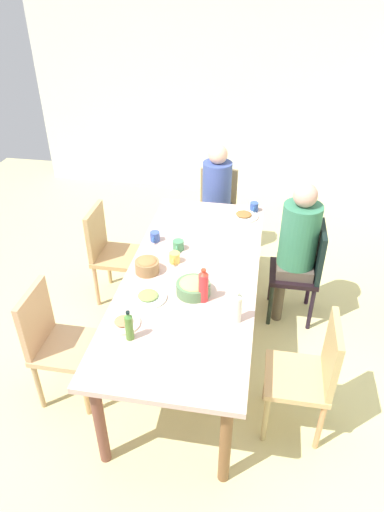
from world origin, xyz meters
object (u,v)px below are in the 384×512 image
(dining_table, at_px, (192,281))
(cup_3, at_px, (155,237))
(cup_0, at_px, (174,258))
(bottle_2, at_px, (237,307))
(cup_1, at_px, (178,245))
(chair_2, at_px, (109,249))
(person_3, at_px, (217,193))
(plate_1, at_px, (124,322))
(bottle_0, at_px, (203,286))
(plate_2, at_px, (244,215))
(bowl_1, at_px, (147,265))
(chair_4, at_px, (54,339))
(plate_0, at_px, (148,297))
(bowl_0, at_px, (193,287))
(chair_3, at_px, (217,208))
(chair_1, at_px, (311,372))
(person_0, at_px, (297,242))
(bottle_1, at_px, (129,326))
(chair_0, at_px, (304,268))
(cup_2, at_px, (254,207))

(dining_table, height_order, cup_3, cup_3)
(cup_0, bearing_deg, bottle_2, 41.90)
(cup_1, bearing_deg, chair_2, -112.00)
(person_3, xyz_separation_m, plate_1, (2.06, -0.33, 0.05))
(cup_0, bearing_deg, bottle_0, 34.46)
(cup_3, relative_size, bottle_2, 0.49)
(plate_1, relative_size, bottle_0, 0.83)
(plate_2, height_order, bowl_1, bowl_1)
(plate_2, distance_m, cup_1, 0.79)
(plate_1, bearing_deg, bottle_2, 102.74)
(plate_2, xyz_separation_m, cup_1, (0.63, -0.47, 0.03))
(chair_4, xyz_separation_m, plate_0, (-0.24, 0.61, 0.26))
(bowl_0, xyz_separation_m, cup_0, (-0.35, -0.20, -0.01))
(bottle_0, bearing_deg, chair_3, -176.04)
(plate_1, relative_size, bowl_0, 0.89)
(chair_1, relative_size, bowl_0, 3.84)
(chair_4, relative_size, plate_1, 4.30)
(person_0, height_order, cup_3, person_0)
(bowl_0, height_order, cup_0, bowl_0)
(plate_0, distance_m, plate_1, 0.29)
(bottle_1, bearing_deg, chair_0, 139.63)
(dining_table, height_order, bowl_0, bowl_0)
(person_3, distance_m, chair_4, 2.20)
(cup_3, height_order, bottle_1, bottle_1)
(dining_table, xyz_separation_m, chair_2, (-0.58, -0.86, -0.17))
(chair_0, relative_size, person_3, 0.74)
(cup_3, relative_size, bottle_1, 0.55)
(bottle_2, bearing_deg, cup_3, -139.21)
(chair_1, height_order, cup_0, chair_1)
(person_0, xyz_separation_m, cup_1, (0.28, -0.93, 0.04))
(dining_table, height_order, chair_0, chair_0)
(chair_0, height_order, bottle_0, bottle_0)
(cup_0, distance_m, bottle_0, 0.50)
(chair_4, relative_size, bottle_1, 4.30)
(person_3, xyz_separation_m, cup_3, (1.05, -0.37, 0.08))
(cup_1, bearing_deg, bottle_2, 34.66)
(bowl_1, distance_m, bottle_2, 0.81)
(chair_1, distance_m, chair_4, 1.71)
(plate_2, xyz_separation_m, bottle_0, (1.22, -0.18, 0.11))
(bowl_0, bearing_deg, chair_2, -131.72)
(chair_2, xyz_separation_m, bowl_0, (0.81, 0.90, 0.30))
(bowl_1, xyz_separation_m, cup_3, (-0.43, -0.05, -0.02))
(plate_2, distance_m, bottle_2, 1.39)
(bowl_1, bearing_deg, cup_1, 153.92)
(plate_2, bearing_deg, cup_2, 146.07)
(chair_4, bearing_deg, cup_1, 141.49)
(plate_2, bearing_deg, cup_1, -36.53)
(plate_1, bearing_deg, bowl_0, 135.51)
(plate_2, bearing_deg, person_3, -149.29)
(plate_1, height_order, cup_1, cup_1)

